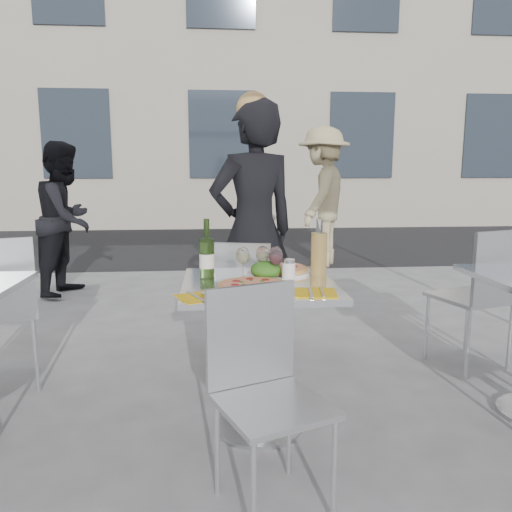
{
  "coord_description": "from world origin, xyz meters",
  "views": [
    {
      "loc": [
        -0.21,
        -2.31,
        1.28
      ],
      "look_at": [
        0.0,
        0.15,
        0.85
      ],
      "focal_mm": 35.0,
      "sensor_mm": 36.0,
      "label": 1
    }
  ],
  "objects": [
    {
      "name": "ground",
      "position": [
        0.0,
        0.0,
        0.0
      ],
      "size": [
        80.0,
        80.0,
        0.0
      ],
      "primitive_type": "plane",
      "color": "slate"
    },
    {
      "name": "street_asphalt",
      "position": [
        0.0,
        6.5,
        0.0
      ],
      "size": [
        24.0,
        5.0,
        0.0
      ],
      "primitive_type": "cube",
      "color": "black",
      "rests_on": "ground"
    },
    {
      "name": "building_facade",
      "position": [
        0.0,
        10.0,
        5.0
      ],
      "size": [
        24.0,
        3.0,
        10.0
      ],
      "primitive_type": "cube",
      "color": "#A29886",
      "rests_on": "ground"
    },
    {
      "name": "main_table",
      "position": [
        0.0,
        0.0,
        0.54
      ],
      "size": [
        0.72,
        0.72,
        0.75
      ],
      "color": "#B7BABF",
      "rests_on": "ground"
    },
    {
      "name": "chair_far",
      "position": [
        -0.06,
        0.63,
        0.51
      ],
      "size": [
        0.47,
        0.48,
        0.86
      ],
      "rotation": [
        0.0,
        0.0,
        2.93
      ],
      "color": "silver",
      "rests_on": "ground"
    },
    {
      "name": "chair_near",
      "position": [
        -0.03,
        -0.52,
        0.5
      ],
      "size": [
        0.5,
        0.5,
        0.84
      ],
      "rotation": [
        0.0,
        0.0,
        0.38
      ],
      "color": "silver",
      "rests_on": "ground"
    },
    {
      "name": "side_chair_rfar",
      "position": [
        1.48,
        0.62,
        0.54
      ],
      "size": [
        0.53,
        0.54,
        0.92
      ],
      "rotation": [
        0.0,
        0.0,
        3.46
      ],
      "color": "silver",
      "rests_on": "ground"
    },
    {
      "name": "woman_diner",
      "position": [
        0.06,
        1.04,
        0.86
      ],
      "size": [
        0.74,
        0.62,
        1.73
      ],
      "primitive_type": "imported",
      "rotation": [
        0.0,
        0.0,
        3.52
      ],
      "color": "black",
      "rests_on": "ground"
    },
    {
      "name": "pedestrian_a",
      "position": [
        -1.72,
        2.94,
        0.78
      ],
      "size": [
        0.74,
        0.86,
        1.56
      ],
      "primitive_type": "imported",
      "rotation": [
        0.0,
        0.0,
        1.36
      ],
      "color": "black",
      "rests_on": "ground"
    },
    {
      "name": "pedestrian_b",
      "position": [
        1.24,
        4.25,
        0.92
      ],
      "size": [
        1.15,
        1.37,
        1.84
      ],
      "primitive_type": "imported",
      "rotation": [
        0.0,
        0.0,
        4.25
      ],
      "color": "tan",
      "rests_on": "ground"
    },
    {
      "name": "pizza_near",
      "position": [
        -0.04,
        -0.11,
        0.76
      ],
      "size": [
        0.32,
        0.32,
        0.02
      ],
      "color": "tan",
      "rests_on": "main_table"
    },
    {
      "name": "pizza_far",
      "position": [
        0.13,
        0.22,
        0.77
      ],
      "size": [
        0.33,
        0.33,
        0.03
      ],
      "color": "white",
      "rests_on": "main_table"
    },
    {
      "name": "salad_plate",
      "position": [
        0.04,
        0.07,
        0.79
      ],
      "size": [
        0.22,
        0.22,
        0.09
      ],
      "color": "white",
      "rests_on": "main_table"
    },
    {
      "name": "wine_bottle",
      "position": [
        -0.24,
        0.09,
        0.86
      ],
      "size": [
        0.07,
        0.07,
        0.29
      ],
      "color": "#395B22",
      "rests_on": "main_table"
    },
    {
      "name": "carafe",
      "position": [
        0.31,
        0.1,
        0.87
      ],
      "size": [
        0.08,
        0.08,
        0.29
      ],
      "color": "#E8C063",
      "rests_on": "main_table"
    },
    {
      "name": "sugar_shaker",
      "position": [
        0.14,
        0.01,
        0.8
      ],
      "size": [
        0.06,
        0.06,
        0.11
      ],
      "color": "white",
      "rests_on": "main_table"
    },
    {
      "name": "wineglass_white_a",
      "position": [
        -0.07,
        0.08,
        0.86
      ],
      "size": [
        0.07,
        0.07,
        0.16
      ],
      "color": "white",
      "rests_on": "main_table"
    },
    {
      "name": "wineglass_white_b",
      "position": [
        0.03,
        0.11,
        0.86
      ],
      "size": [
        0.07,
        0.07,
        0.16
      ],
      "color": "white",
      "rests_on": "main_table"
    },
    {
      "name": "wineglass_red_a",
      "position": [
        0.09,
        0.03,
        0.86
      ],
      "size": [
        0.07,
        0.07,
        0.16
      ],
      "color": "white",
      "rests_on": "main_table"
    },
    {
      "name": "wineglass_red_b",
      "position": [
        0.09,
        0.1,
        0.86
      ],
      "size": [
        0.07,
        0.07,
        0.16
      ],
      "color": "white",
      "rests_on": "main_table"
    },
    {
      "name": "napkin_left",
      "position": [
        -0.27,
        -0.27,
        0.75
      ],
      "size": [
        0.24,
        0.24,
        0.01
      ],
      "rotation": [
        0.0,
        0.0,
        0.42
      ],
      "color": "yellow",
      "rests_on": "main_table"
    },
    {
      "name": "napkin_right",
      "position": [
        0.23,
        -0.24,
        0.75
      ],
      "size": [
        0.2,
        0.2,
        0.01
      ],
      "rotation": [
        0.0,
        0.0,
        -0.14
      ],
      "color": "yellow",
      "rests_on": "main_table"
    }
  ]
}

